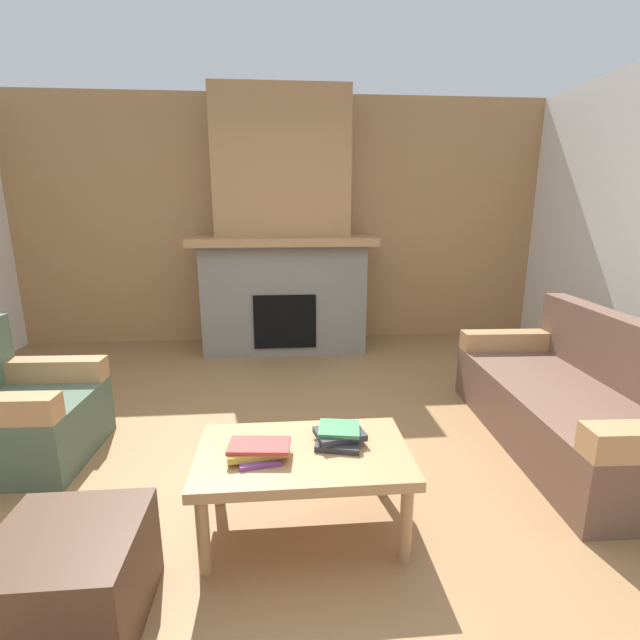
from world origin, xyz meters
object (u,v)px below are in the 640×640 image
at_px(fireplace, 283,242).
at_px(ottoman, 71,580).
at_px(couch, 576,404).
at_px(coffee_table, 303,461).
at_px(armchair, 17,415).

height_order(fireplace, ottoman, fireplace).
height_order(couch, ottoman, couch).
relative_size(couch, coffee_table, 1.83).
height_order(couch, coffee_table, couch).
xyz_separation_m(armchair, ottoman, (0.84, -1.26, -0.09)).
relative_size(fireplace, couch, 1.47).
bearing_deg(ottoman, fireplace, 76.60).
bearing_deg(couch, armchair, 178.00).
relative_size(couch, ottoman, 3.52).
relative_size(armchair, coffee_table, 0.85).
relative_size(fireplace, coffee_table, 2.70).
relative_size(couch, armchair, 2.15).
height_order(armchair, ottoman, armchair).
bearing_deg(coffee_table, couch, 20.43).
xyz_separation_m(fireplace, ottoman, (-0.83, -3.49, -0.96)).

